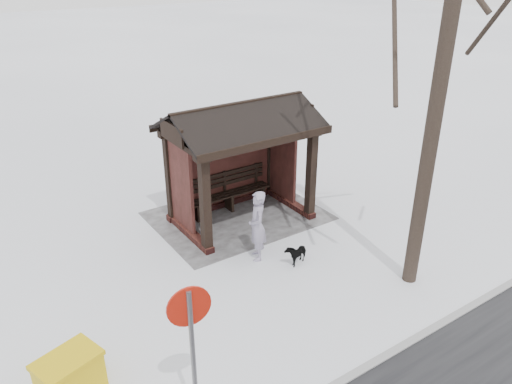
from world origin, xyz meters
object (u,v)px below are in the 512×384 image
at_px(bus_shelter, 237,138).
at_px(grit_bin, 70,376).
at_px(pedestrian, 257,226).
at_px(road_sign, 191,329).
at_px(dog, 296,253).

relative_size(bus_shelter, grit_bin, 3.33).
height_order(bus_shelter, pedestrian, bus_shelter).
bearing_deg(grit_bin, road_sign, 114.22).
distance_m(bus_shelter, dog, 3.18).
bearing_deg(grit_bin, pedestrian, -177.97).
bearing_deg(road_sign, grit_bin, -39.67).
bearing_deg(pedestrian, grit_bin, -47.27).
bearing_deg(road_sign, dog, -138.00).
bearing_deg(pedestrian, bus_shelter, -176.67).
height_order(dog, grit_bin, grit_bin).
bearing_deg(dog, grit_bin, -98.39).
relative_size(bus_shelter, road_sign, 1.52).
distance_m(dog, road_sign, 4.75).
relative_size(dog, road_sign, 0.25).
height_order(grit_bin, road_sign, road_sign).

